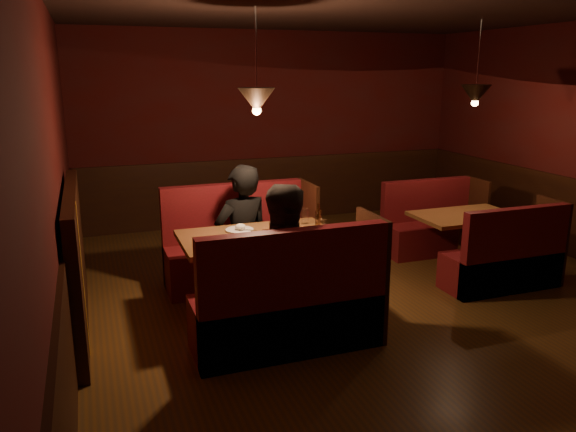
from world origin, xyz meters
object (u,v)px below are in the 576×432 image
object	(u,v)px
main_bench_far	(240,252)
diner_a	(242,214)
second_table	(465,228)
second_bench_far	(431,229)
second_bench_near	(506,263)
diner_b	(290,245)
main_table	(260,253)
main_bench_near	(292,311)

from	to	relation	value
main_bench_far	diner_a	world-z (taller)	diner_a
second_table	second_bench_far	world-z (taller)	second_bench_far
second_bench_far	diner_a	distance (m)	2.81
second_bench_far	second_bench_near	world-z (taller)	same
diner_b	second_table	bearing A→B (deg)	28.62
main_table	diner_b	size ratio (longest dim) A/B	0.85
second_bench_near	main_bench_far	bearing A→B (deg)	156.43
main_table	second_bench_far	world-z (taller)	main_table
main_table	diner_a	size ratio (longest dim) A/B	0.85
second_bench_near	diner_a	size ratio (longest dim) A/B	0.76
second_bench_near	diner_b	size ratio (longest dim) A/B	0.76
main_table	diner_b	xyz separation A→B (m)	(0.07, -0.65, 0.26)
main_table	second_bench_near	size ratio (longest dim) A/B	1.12
main_bench_far	second_bench_far	size ratio (longest dim) A/B	1.23
main_bench_near	second_table	world-z (taller)	main_bench_near
main_bench_far	main_bench_near	distance (m)	1.67
diner_b	second_bench_near	bearing A→B (deg)	13.84
second_table	second_bench_near	size ratio (longest dim) A/B	0.90
main_bench_near	second_bench_near	xyz separation A→B (m)	(2.66, 0.51, -0.05)
main_bench_far	diner_a	size ratio (longest dim) A/B	0.94
main_bench_far	diner_a	bearing A→B (deg)	-98.45
diner_b	main_table	bearing A→B (deg)	103.15
main_bench_near	diner_b	size ratio (longest dim) A/B	0.93
main_table	main_bench_far	bearing A→B (deg)	88.87
second_table	second_bench_far	size ratio (longest dim) A/B	0.90
main_bench_near	diner_b	world-z (taller)	diner_b
diner_a	diner_b	bearing A→B (deg)	81.93
main_bench_near	main_bench_far	bearing A→B (deg)	90.00
main_bench_near	second_table	distance (m)	2.91
diner_a	main_bench_near	bearing A→B (deg)	79.02
diner_a	second_bench_near	bearing A→B (deg)	149.25
main_bench_near	main_table	bearing A→B (deg)	91.13
second_bench_far	diner_a	bearing A→B (deg)	-168.72
second_table	diner_b	distance (m)	2.80
main_bench_far	main_bench_near	bearing A→B (deg)	-90.00
main_bench_near	diner_a	world-z (taller)	diner_a
main_bench_far	second_bench_near	xyz separation A→B (m)	(2.66, -1.16, -0.05)
main_table	main_bench_near	size ratio (longest dim) A/B	0.91
second_table	second_bench_far	distance (m)	0.74
main_bench_far	second_bench_near	size ratio (longest dim) A/B	1.23
main_table	second_table	world-z (taller)	main_table
main_bench_near	diner_b	distance (m)	0.56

